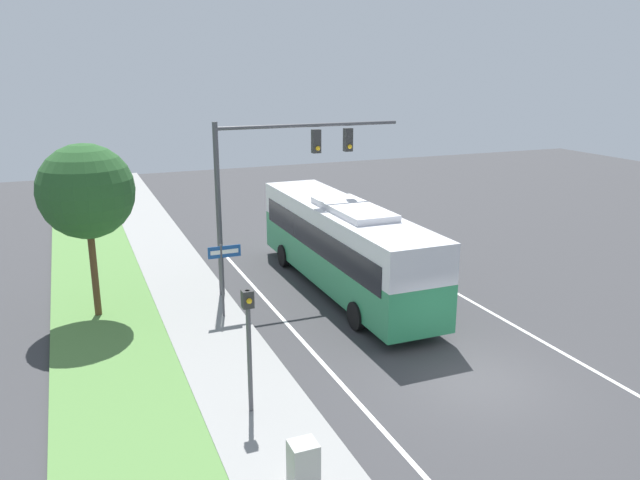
# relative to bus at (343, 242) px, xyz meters

# --- Properties ---
(ground_plane) EXTENTS (80.00, 80.00, 0.00)m
(ground_plane) POSITION_rel_bus_xyz_m (0.41, -8.23, -1.99)
(ground_plane) COLOR #38383A
(sidewalk) EXTENTS (2.80, 80.00, 0.12)m
(sidewalk) POSITION_rel_bus_xyz_m (-5.79, -8.23, -1.93)
(sidewalk) COLOR gray
(sidewalk) RESTS_ON ground_plane
(grass_verge) EXTENTS (3.60, 80.00, 0.10)m
(grass_verge) POSITION_rel_bus_xyz_m (-8.99, -8.23, -1.94)
(grass_verge) COLOR #568442
(grass_verge) RESTS_ON ground_plane
(lane_divider_near) EXTENTS (0.14, 30.00, 0.01)m
(lane_divider_near) POSITION_rel_bus_xyz_m (-3.19, -8.23, -1.99)
(lane_divider_near) COLOR silver
(lane_divider_near) RESTS_ON ground_plane
(lane_divider_far) EXTENTS (0.14, 30.00, 0.01)m
(lane_divider_far) POSITION_rel_bus_xyz_m (4.01, -8.23, -1.99)
(lane_divider_far) COLOR silver
(lane_divider_far) RESTS_ON ground_plane
(bus) EXTENTS (2.62, 12.12, 3.62)m
(bus) POSITION_rel_bus_xyz_m (0.00, 0.00, 0.00)
(bus) COLOR #2D8956
(bus) RESTS_ON ground_plane
(signal_gantry) EXTENTS (7.47, 0.41, 6.70)m
(signal_gantry) POSITION_rel_bus_xyz_m (-2.38, 1.01, 2.85)
(signal_gantry) COLOR #4C4C51
(signal_gantry) RESTS_ON ground_plane
(pedestrian_signal) EXTENTS (0.28, 0.34, 3.38)m
(pedestrian_signal) POSITION_rel_bus_xyz_m (-5.98, -7.59, 0.28)
(pedestrian_signal) COLOR #4C4C51
(pedestrian_signal) RESTS_ON ground_plane
(street_sign) EXTENTS (1.15, 0.08, 2.72)m
(street_sign) POSITION_rel_bus_xyz_m (-5.06, -1.14, -0.11)
(street_sign) COLOR #4C4C51
(street_sign) RESTS_ON ground_plane
(utility_cabinet) EXTENTS (0.57, 0.53, 1.12)m
(utility_cabinet) POSITION_rel_bus_xyz_m (-5.85, -11.02, -1.31)
(utility_cabinet) COLOR #A8A8A3
(utility_cabinet) RESTS_ON sidewalk
(roadside_tree) EXTENTS (3.24, 3.24, 6.07)m
(roadside_tree) POSITION_rel_bus_xyz_m (-9.20, 0.72, 2.55)
(roadside_tree) COLOR brown
(roadside_tree) RESTS_ON grass_verge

